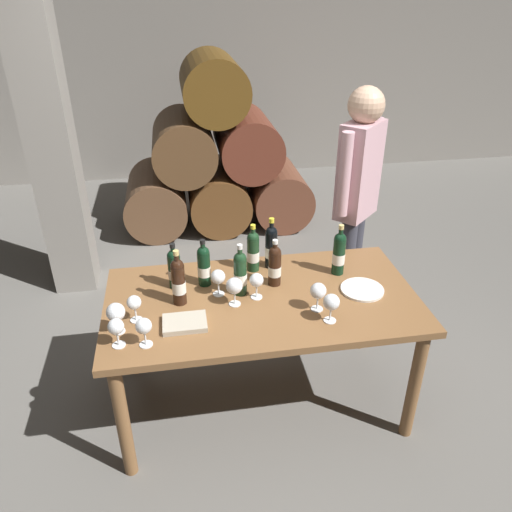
{
  "coord_description": "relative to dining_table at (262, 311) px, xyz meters",
  "views": [
    {
      "loc": [
        -0.41,
        -2.23,
        2.3
      ],
      "look_at": [
        0.0,
        0.2,
        0.91
      ],
      "focal_mm": 35.11,
      "sensor_mm": 36.0,
      "label": 1
    }
  ],
  "objects": [
    {
      "name": "ground_plane",
      "position": [
        0.0,
        0.0,
        -0.67
      ],
      "size": [
        14.0,
        14.0,
        0.0
      ],
      "primitive_type": "plane",
      "color": "#66635E"
    },
    {
      "name": "wine_glass_7",
      "position": [
        -0.16,
        -0.04,
        0.21
      ],
      "size": [
        0.09,
        0.09,
        0.16
      ],
      "color": "white",
      "rests_on": "dining_table"
    },
    {
      "name": "wine_bottle_6",
      "position": [
        0.09,
        0.13,
        0.21
      ],
      "size": [
        0.07,
        0.07,
        0.28
      ],
      "color": "black",
      "rests_on": "dining_table"
    },
    {
      "name": "wine_glass_1",
      "position": [
        -0.62,
        -0.3,
        0.2
      ],
      "size": [
        0.08,
        0.08,
        0.15
      ],
      "color": "white",
      "rests_on": "dining_table"
    },
    {
      "name": "dining_table",
      "position": [
        0.0,
        0.0,
        0.0
      ],
      "size": [
        1.7,
        0.9,
        0.76
      ],
      "color": "brown",
      "rests_on": "ground_plane"
    },
    {
      "name": "barrel_stack",
      "position": [
        0.0,
        2.6,
        -0.01
      ],
      "size": [
        1.86,
        0.9,
        1.69
      ],
      "color": "brown",
      "rests_on": "ground_plane"
    },
    {
      "name": "wine_bottle_0",
      "position": [
        -0.46,
        0.19,
        0.21
      ],
      "size": [
        0.07,
        0.07,
        0.27
      ],
      "color": "black",
      "rests_on": "dining_table"
    },
    {
      "name": "cellar_back_wall",
      "position": [
        0.0,
        4.2,
        0.73
      ],
      "size": [
        10.0,
        0.24,
        2.8
      ],
      "primitive_type": "cube",
      "color": "gray",
      "rests_on": "ground_plane"
    },
    {
      "name": "wine_bottle_7",
      "position": [
        -0.11,
        0.06,
        0.22
      ],
      "size": [
        0.07,
        0.07,
        0.3
      ],
      "color": "#19381E",
      "rests_on": "dining_table"
    },
    {
      "name": "wine_glass_4",
      "position": [
        -0.75,
        -0.18,
        0.21
      ],
      "size": [
        0.09,
        0.09,
        0.16
      ],
      "color": "white",
      "rests_on": "dining_table"
    },
    {
      "name": "wine_bottle_4",
      "position": [
        0.48,
        0.18,
        0.23
      ],
      "size": [
        0.07,
        0.07,
        0.31
      ],
      "color": "black",
      "rests_on": "dining_table"
    },
    {
      "name": "wine_glass_6",
      "position": [
        -0.74,
        -0.28,
        0.2
      ],
      "size": [
        0.08,
        0.08,
        0.15
      ],
      "color": "white",
      "rests_on": "dining_table"
    },
    {
      "name": "wine_glass_0",
      "position": [
        0.3,
        -0.26,
        0.2
      ],
      "size": [
        0.08,
        0.08,
        0.16
      ],
      "color": "white",
      "rests_on": "dining_table"
    },
    {
      "name": "sommelier_presenting",
      "position": [
        0.78,
        0.75,
        0.37
      ],
      "size": [
        0.38,
        0.37,
        1.72
      ],
      "color": "#383842",
      "rests_on": "ground_plane"
    },
    {
      "name": "wine_bottle_1",
      "position": [
        -0.3,
        0.19,
        0.21
      ],
      "size": [
        0.07,
        0.07,
        0.28
      ],
      "color": "black",
      "rests_on": "dining_table"
    },
    {
      "name": "wine_glass_5",
      "position": [
        -0.67,
        -0.1,
        0.2
      ],
      "size": [
        0.07,
        0.07,
        0.15
      ],
      "color": "white",
      "rests_on": "dining_table"
    },
    {
      "name": "wine_bottle_3",
      "position": [
        -0.44,
        0.03,
        0.23
      ],
      "size": [
        0.07,
        0.07,
        0.32
      ],
      "color": "black",
      "rests_on": "dining_table"
    },
    {
      "name": "wine_glass_2",
      "position": [
        -0.03,
        0.01,
        0.2
      ],
      "size": [
        0.08,
        0.08,
        0.15
      ],
      "color": "white",
      "rests_on": "dining_table"
    },
    {
      "name": "wine_bottle_5",
      "position": [
        -0.0,
        0.3,
        0.22
      ],
      "size": [
        0.07,
        0.07,
        0.3
      ],
      "color": "#19381E",
      "rests_on": "dining_table"
    },
    {
      "name": "wine_glass_8",
      "position": [
        0.27,
        -0.16,
        0.2
      ],
      "size": [
        0.09,
        0.09,
        0.16
      ],
      "color": "white",
      "rests_on": "dining_table"
    },
    {
      "name": "stone_pillar",
      "position": [
        -1.3,
        1.6,
        0.63
      ],
      "size": [
        0.32,
        0.32,
        2.6
      ],
      "primitive_type": "cube",
      "color": "gray",
      "rests_on": "ground_plane"
    },
    {
      "name": "wine_bottle_2",
      "position": [
        0.11,
        0.32,
        0.23
      ],
      "size": [
        0.07,
        0.07,
        0.32
      ],
      "color": "black",
      "rests_on": "dining_table"
    },
    {
      "name": "wine_glass_3",
      "position": [
        -0.23,
        0.07,
        0.2
      ],
      "size": [
        0.08,
        0.08,
        0.15
      ],
      "color": "white",
      "rests_on": "dining_table"
    },
    {
      "name": "tasting_notebook",
      "position": [
        -0.43,
        -0.18,
        0.11
      ],
      "size": [
        0.22,
        0.16,
        0.03
      ],
      "primitive_type": "cube",
      "rotation": [
        0.0,
        0.0,
        0.0
      ],
      "color": "#B2A893",
      "rests_on": "dining_table"
    },
    {
      "name": "serving_plate",
      "position": [
        0.56,
        -0.02,
        0.1
      ],
      "size": [
        0.24,
        0.24,
        0.01
      ],
      "primitive_type": "cylinder",
      "color": "white",
      "rests_on": "dining_table"
    }
  ]
}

